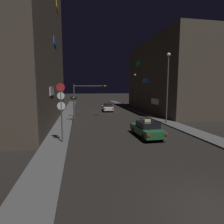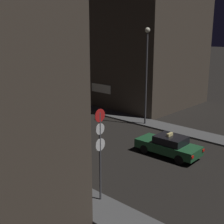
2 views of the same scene
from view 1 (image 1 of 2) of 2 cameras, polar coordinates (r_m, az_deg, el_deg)
name	(u,v)px [view 1 (image 1 of 2)]	position (r m, az deg, el deg)	size (l,w,h in m)	color
ground_plane	(216,214)	(8.27, 29.51, -25.77)	(300.00, 300.00, 0.00)	black
sidewalk_left	(68,113)	(33.06, -13.54, -0.35)	(2.01, 59.02, 0.14)	#4C4C4C
sidewalk_right	(139,111)	(34.87, 8.51, 0.17)	(2.01, 59.02, 0.14)	#4C4C4C
building_facade_left	(25,33)	(27.75, -25.34, 21.19)	(7.28, 24.95, 22.68)	#473D33
building_facade_right	(174,78)	(37.20, 18.81, 10.04)	(11.51, 22.39, 12.75)	#473D33
taxi	(147,129)	(17.00, 10.79, -5.20)	(1.90, 4.49, 1.62)	#1E512D
far_car	(108,107)	(35.48, -1.40, 1.45)	(2.01, 4.53, 1.42)	silver
traffic_light_overhead	(88,93)	(27.56, -7.55, 5.79)	(5.01, 0.42, 4.98)	#47474C
traffic_light_left_kerb	(74,103)	(24.48, -11.81, 2.73)	(0.80, 0.42, 3.43)	#47474C
sign_pole_left	(61,107)	(14.79, -15.48, 1.59)	(0.63, 0.10, 4.65)	#47474C
street_lamp_near_block	(168,80)	(23.54, 16.90, 9.59)	(0.45, 0.45, 8.45)	#47474C
street_lamp_far_block	(135,88)	(36.77, 7.17, 7.50)	(0.42, 0.42, 7.04)	#47474C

